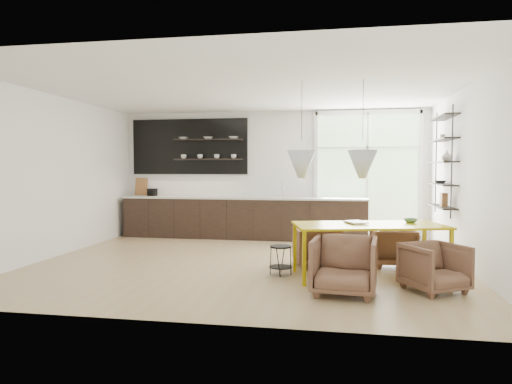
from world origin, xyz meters
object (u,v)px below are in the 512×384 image
Objects in this scene: armchair_back_left at (316,246)px; armchair_front_left at (344,266)px; armchair_front_right at (434,268)px; armchair_back_right at (393,247)px; wire_stool at (281,256)px; dining_table at (369,228)px.

armchair_front_left is (0.42, -1.65, 0.05)m from armchair_back_left.
armchair_front_left is at bearing 165.59° from armchair_front_right.
armchair_front_right is (0.34, -1.52, 0.00)m from armchair_back_right.
armchair_front_left reaches higher than armchair_back_right.
armchair_back_right is at bearing 72.25° from armchair_front_right.
armchair_front_right reaches higher than wire_stool.
armchair_front_left is at bearing 62.20° from armchair_back_right.
armchair_front_left is 1.29m from wire_stool.
dining_table reaches higher than armchair_back_right.
armchair_front_left is (-0.37, -0.98, -0.36)m from dining_table.
armchair_front_right is 1.58× the size of wire_stool.
armchair_back_left reaches higher than armchair_front_right.
armchair_back_left is 1.70m from armchair_front_left.
wire_stool is (-0.50, -0.75, -0.04)m from armchair_back_left.
wire_stool is at bearing 134.08° from armchair_front_right.
armchair_back_left is at bearing 125.95° from dining_table.
armchair_back_right is 1.55m from armchair_front_right.
armchair_front_right is 2.14m from wire_stool.
dining_table is 3.28× the size of armchair_back_left.
dining_table is at bearing 75.73° from armchair_front_left.
dining_table is at bearing 124.51° from armchair_back_left.
armchair_back_right is at bearing 174.03° from armchair_back_left.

